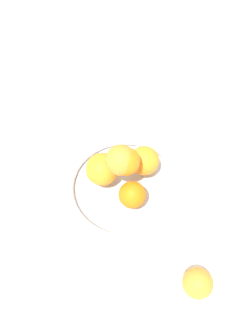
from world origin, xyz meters
TOP-DOWN VIEW (x-y plane):
  - ground_plane at (0.00, 0.00)m, footprint 4.00×4.00m
  - fruit_bowl at (0.00, 0.00)m, footprint 0.31×0.31m
  - orange_pile at (0.01, -0.00)m, footprint 0.17×0.17m
  - stray_orange at (-0.18, 0.22)m, footprint 0.07×0.07m

SIDE VIEW (x-z plane):
  - ground_plane at x=0.00m, z-range 0.00..0.00m
  - fruit_bowl at x=0.00m, z-range 0.00..0.04m
  - stray_orange at x=-0.18m, z-range 0.00..0.07m
  - orange_pile at x=0.01m, z-range 0.03..0.16m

